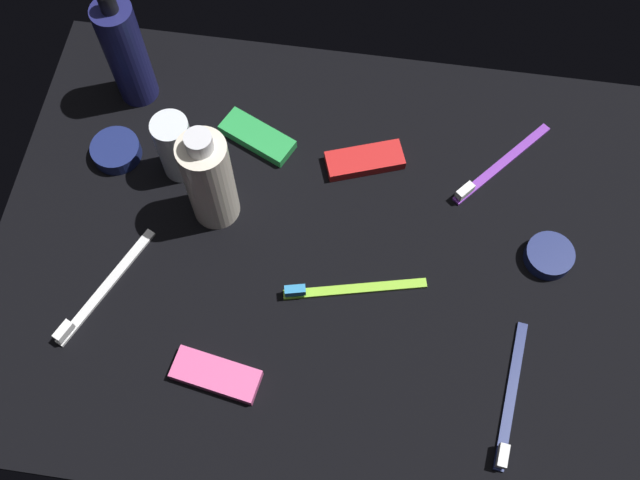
{
  "coord_description": "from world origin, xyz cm",
  "views": [
    {
      "loc": [
        -5.5,
        37.92,
        85.89
      ],
      "look_at": [
        0.0,
        0.0,
        3.0
      ],
      "focal_mm": 41.13,
      "sensor_mm": 36.0,
      "label": 1
    }
  ],
  "objects_px": {
    "snack_bar_pink": "(216,375)",
    "toothbrush_purple": "(497,167)",
    "bodywash_bottle": "(209,179)",
    "toothbrush_navy": "(510,403)",
    "deodorant_stick": "(176,147)",
    "cream_tin_right": "(116,151)",
    "snack_bar_green": "(257,137)",
    "lotion_bottle": "(126,53)",
    "toothbrush_lime": "(346,289)",
    "toothbrush_white": "(100,292)",
    "cream_tin_left": "(549,256)",
    "snack_bar_red": "(365,160)"
  },
  "relations": [
    {
      "from": "toothbrush_navy",
      "to": "snack_bar_red",
      "type": "distance_m",
      "value": 0.36
    },
    {
      "from": "toothbrush_lime",
      "to": "snack_bar_red",
      "type": "relative_size",
      "value": 1.71
    },
    {
      "from": "toothbrush_white",
      "to": "snack_bar_green",
      "type": "relative_size",
      "value": 1.62
    },
    {
      "from": "bodywash_bottle",
      "to": "toothbrush_navy",
      "type": "relative_size",
      "value": 0.96
    },
    {
      "from": "lotion_bottle",
      "to": "snack_bar_pink",
      "type": "distance_m",
      "value": 0.44
    },
    {
      "from": "deodorant_stick",
      "to": "toothbrush_purple",
      "type": "xyz_separation_m",
      "value": [
        -0.42,
        -0.06,
        -0.05
      ]
    },
    {
      "from": "toothbrush_white",
      "to": "toothbrush_navy",
      "type": "xyz_separation_m",
      "value": [
        -0.51,
        0.07,
        0.0
      ]
    },
    {
      "from": "bodywash_bottle",
      "to": "toothbrush_navy",
      "type": "xyz_separation_m",
      "value": [
        -0.39,
        0.2,
        -0.07
      ]
    },
    {
      "from": "toothbrush_lime",
      "to": "snack_bar_pink",
      "type": "xyz_separation_m",
      "value": [
        0.14,
        0.13,
        0.0
      ]
    },
    {
      "from": "toothbrush_purple",
      "to": "snack_bar_pink",
      "type": "relative_size",
      "value": 1.39
    },
    {
      "from": "toothbrush_lime",
      "to": "bodywash_bottle",
      "type": "bearing_deg",
      "value": -26.02
    },
    {
      "from": "snack_bar_pink",
      "to": "bodywash_bottle",
      "type": "bearing_deg",
      "value": -68.85
    },
    {
      "from": "lotion_bottle",
      "to": "bodywash_bottle",
      "type": "distance_m",
      "value": 0.22
    },
    {
      "from": "toothbrush_lime",
      "to": "cream_tin_right",
      "type": "xyz_separation_m",
      "value": [
        0.33,
        -0.15,
        0.0
      ]
    },
    {
      "from": "toothbrush_navy",
      "to": "toothbrush_white",
      "type": "bearing_deg",
      "value": -7.28
    },
    {
      "from": "toothbrush_lime",
      "to": "toothbrush_purple",
      "type": "xyz_separation_m",
      "value": [
        -0.18,
        -0.2,
        0.0
      ]
    },
    {
      "from": "toothbrush_white",
      "to": "snack_bar_green",
      "type": "height_order",
      "value": "toothbrush_white"
    },
    {
      "from": "bodywash_bottle",
      "to": "toothbrush_white",
      "type": "relative_size",
      "value": 1.02
    },
    {
      "from": "snack_bar_pink",
      "to": "cream_tin_right",
      "type": "distance_m",
      "value": 0.34
    },
    {
      "from": "bodywash_bottle",
      "to": "snack_bar_pink",
      "type": "relative_size",
      "value": 1.66
    },
    {
      "from": "bodywash_bottle",
      "to": "toothbrush_lime",
      "type": "relative_size",
      "value": 0.97
    },
    {
      "from": "snack_bar_green",
      "to": "cream_tin_right",
      "type": "xyz_separation_m",
      "value": [
        0.18,
        0.05,
        0.0
      ]
    },
    {
      "from": "deodorant_stick",
      "to": "toothbrush_lime",
      "type": "relative_size",
      "value": 0.58
    },
    {
      "from": "deodorant_stick",
      "to": "snack_bar_red",
      "type": "relative_size",
      "value": 0.99
    },
    {
      "from": "bodywash_bottle",
      "to": "toothbrush_purple",
      "type": "height_order",
      "value": "bodywash_bottle"
    },
    {
      "from": "toothbrush_purple",
      "to": "snack_bar_pink",
      "type": "distance_m",
      "value": 0.46
    },
    {
      "from": "deodorant_stick",
      "to": "toothbrush_white",
      "type": "height_order",
      "value": "deodorant_stick"
    },
    {
      "from": "lotion_bottle",
      "to": "cream_tin_left",
      "type": "bearing_deg",
      "value": 162.84
    },
    {
      "from": "snack_bar_green",
      "to": "cream_tin_left",
      "type": "relative_size",
      "value": 1.71
    },
    {
      "from": "toothbrush_white",
      "to": "cream_tin_right",
      "type": "distance_m",
      "value": 0.2
    },
    {
      "from": "deodorant_stick",
      "to": "snack_bar_green",
      "type": "distance_m",
      "value": 0.12
    },
    {
      "from": "bodywash_bottle",
      "to": "cream_tin_right",
      "type": "bearing_deg",
      "value": -22.44
    },
    {
      "from": "snack_bar_pink",
      "to": "toothbrush_purple",
      "type": "bearing_deg",
      "value": -123.84
    },
    {
      "from": "toothbrush_purple",
      "to": "snack_bar_red",
      "type": "bearing_deg",
      "value": 5.31
    },
    {
      "from": "bodywash_bottle",
      "to": "toothbrush_white",
      "type": "bearing_deg",
      "value": 49.11
    },
    {
      "from": "toothbrush_white",
      "to": "snack_bar_pink",
      "type": "distance_m",
      "value": 0.18
    },
    {
      "from": "deodorant_stick",
      "to": "toothbrush_white",
      "type": "relative_size",
      "value": 0.61
    },
    {
      "from": "bodywash_bottle",
      "to": "deodorant_stick",
      "type": "height_order",
      "value": "bodywash_bottle"
    },
    {
      "from": "toothbrush_navy",
      "to": "snack_bar_green",
      "type": "bearing_deg",
      "value": -41.56
    },
    {
      "from": "lotion_bottle",
      "to": "toothbrush_navy",
      "type": "relative_size",
      "value": 1.08
    },
    {
      "from": "bodywash_bottle",
      "to": "snack_bar_red",
      "type": "bearing_deg",
      "value": -152.11
    },
    {
      "from": "toothbrush_lime",
      "to": "toothbrush_white",
      "type": "distance_m",
      "value": 0.31
    },
    {
      "from": "cream_tin_left",
      "to": "toothbrush_white",
      "type": "bearing_deg",
      "value": 13.08
    },
    {
      "from": "toothbrush_lime",
      "to": "toothbrush_white",
      "type": "height_order",
      "value": "same"
    },
    {
      "from": "deodorant_stick",
      "to": "cream_tin_right",
      "type": "distance_m",
      "value": 0.1
    },
    {
      "from": "lotion_bottle",
      "to": "snack_bar_green",
      "type": "xyz_separation_m",
      "value": [
        -0.18,
        0.06,
        -0.08
      ]
    },
    {
      "from": "toothbrush_lime",
      "to": "snack_bar_green",
      "type": "height_order",
      "value": "toothbrush_lime"
    },
    {
      "from": "lotion_bottle",
      "to": "toothbrush_purple",
      "type": "bearing_deg",
      "value": 173.81
    },
    {
      "from": "cream_tin_left",
      "to": "toothbrush_lime",
      "type": "bearing_deg",
      "value": 17.77
    },
    {
      "from": "deodorant_stick",
      "to": "cream_tin_left",
      "type": "relative_size",
      "value": 1.68
    }
  ]
}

